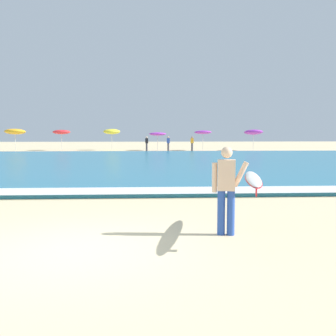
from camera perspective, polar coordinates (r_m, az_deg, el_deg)
The scene contains 13 objects.
ground_plane at distance 7.09m, azimuth -12.97°, elevation -11.45°, with size 160.00×160.00×0.00m, color beige.
sea at distance 26.17m, azimuth -5.74°, elevation 0.86°, with size 120.00×28.00×0.14m, color teal.
surf_foam at distance 12.86m, azimuth -8.44°, elevation -3.25°, with size 120.00×1.49×0.01m, color white.
surfer_with_board at distance 7.80m, azimuth 10.17°, elevation -2.13°, with size 1.19×2.69×1.73m.
beach_umbrella_0 at distance 45.37m, azimuth -21.10°, elevation 4.89°, with size 2.16×2.20×2.47m.
beach_umbrella_1 at distance 46.01m, azimuth -15.04°, elevation 5.01°, with size 1.94×1.95×2.31m.
beach_umbrella_2 at distance 45.63m, azimuth -8.08°, elevation 5.19°, with size 1.89×1.90×2.42m.
beach_umbrella_3 at distance 44.57m, azimuth -1.51°, elevation 4.90°, with size 1.94×1.95×2.04m.
beach_umbrella_4 at distance 44.64m, azimuth 5.03°, elevation 5.13°, with size 1.93×1.94×2.26m.
beach_umbrella_5 at distance 45.11m, azimuth 12.17°, elevation 5.06°, with size 2.07×2.11×2.41m.
beachgoer_near_row_left at distance 43.32m, azimuth 3.48°, elevation 3.58°, with size 0.32×0.20×1.58m.
beachgoer_near_row_mid at distance 43.37m, azimuth -3.07°, elevation 3.58°, with size 0.32×0.20×1.58m.
beachgoer_near_row_right at distance 43.31m, azimuth 0.04°, elevation 3.59°, with size 0.32×0.20×1.58m.
Camera 1 is at (1.20, -6.69, 2.01)m, focal length 42.48 mm.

